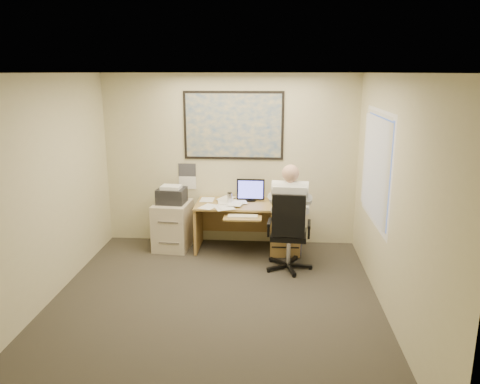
# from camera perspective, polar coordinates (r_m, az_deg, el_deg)

# --- Properties ---
(room_shell) EXTENTS (4.00, 4.50, 2.70)m
(room_shell) POSITION_cam_1_polar(r_m,az_deg,el_deg) (5.25, -3.44, -0.59)
(room_shell) COLOR #312D26
(room_shell) RESTS_ON ground
(desk) EXTENTS (1.60, 0.97, 1.09)m
(desk) POSITION_cam_1_polar(r_m,az_deg,el_deg) (7.29, 3.57, -3.72)
(desk) COLOR #9E8044
(desk) RESTS_ON ground
(world_map) EXTENTS (1.56, 0.03, 1.06)m
(world_map) POSITION_cam_1_polar(r_m,az_deg,el_deg) (7.33, -0.80, 8.09)
(world_map) COLOR #1E4C93
(world_map) RESTS_ON room_shell
(wall_calendar) EXTENTS (0.28, 0.01, 0.42)m
(wall_calendar) POSITION_cam_1_polar(r_m,az_deg,el_deg) (7.57, -6.44, 1.91)
(wall_calendar) COLOR white
(wall_calendar) RESTS_ON room_shell
(window_blinds) EXTENTS (0.06, 1.40, 1.30)m
(window_blinds) POSITION_cam_1_polar(r_m,az_deg,el_deg) (6.09, 16.28, 2.87)
(window_blinds) COLOR beige
(window_blinds) RESTS_ON room_shell
(filing_cabinet) EXTENTS (0.58, 0.67, 1.02)m
(filing_cabinet) POSITION_cam_1_polar(r_m,az_deg,el_deg) (7.43, -8.21, -3.54)
(filing_cabinet) COLOR beige
(filing_cabinet) RESTS_ON ground
(office_chair) EXTENTS (0.73, 0.73, 1.14)m
(office_chair) POSITION_cam_1_polar(r_m,az_deg,el_deg) (6.61, 5.98, -6.71)
(office_chair) COLOR black
(office_chair) RESTS_ON ground
(person) EXTENTS (0.70, 0.95, 1.49)m
(person) POSITION_cam_1_polar(r_m,az_deg,el_deg) (6.56, 6.02, -3.08)
(person) COLOR silver
(person) RESTS_ON office_chair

